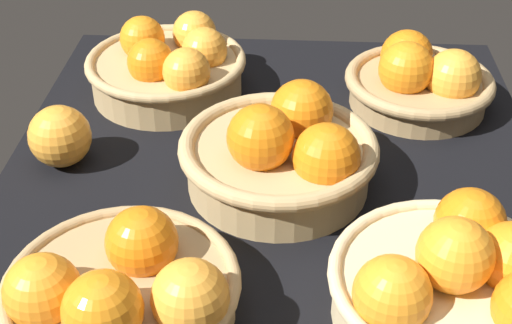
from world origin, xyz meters
TOP-DOWN VIEW (x-y plane):
  - market_tray at (0.00, 0.00)cm, footprint 84.00×72.00cm
  - basket_near_left at (-22.32, -16.85)cm, footprint 24.51×24.51cm
  - basket_near_right at (24.57, -14.20)cm, footprint 24.15×24.15cm
  - basket_far_left at (-21.18, 21.02)cm, footprint 22.23×22.23cm
  - basket_center at (0.69, 1.18)cm, footprint 25.15×25.15cm
  - basket_far_right at (22.42, 19.10)cm, footprint 24.70×24.70cm
  - loose_orange_front_gap at (-2.60, -28.28)cm, footprint 8.29×8.29cm

SIDE VIEW (x-z plane):
  - market_tray at x=0.00cm, z-range 0.00..3.00cm
  - basket_far_left at x=-21.18cm, z-range 1.66..12.27cm
  - basket_near_right at x=24.57cm, z-range 1.79..12.20cm
  - loose_orange_front_gap at x=-2.60cm, z-range 3.00..11.29cm
  - basket_near_left at x=-22.32cm, z-range 2.01..13.07cm
  - basket_far_right at x=22.42cm, z-range 1.54..13.95cm
  - basket_center at x=0.69cm, z-range 1.51..14.33cm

